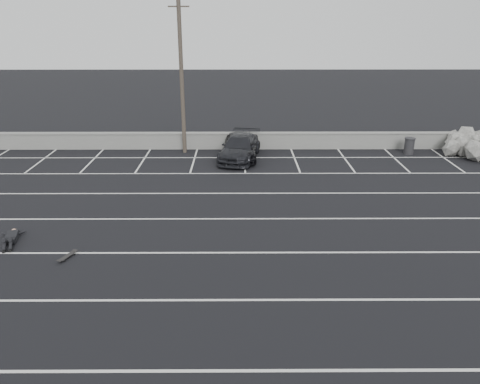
{
  "coord_description": "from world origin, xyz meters",
  "views": [
    {
      "loc": [
        0.6,
        -15.03,
        8.09
      ],
      "look_at": [
        0.69,
        3.56,
        1.0
      ],
      "focal_mm": 35.0,
      "sensor_mm": 36.0,
      "label": 1
    }
  ],
  "objects_px": {
    "person": "(12,234)",
    "skateboard": "(67,256)",
    "car_right": "(240,148)",
    "riprap_pile": "(480,147)",
    "utility_pole": "(182,77)",
    "trash_bin": "(409,146)",
    "car_left": "(240,146)"
  },
  "relations": [
    {
      "from": "skateboard",
      "to": "car_right",
      "type": "bearing_deg",
      "value": 84.68
    },
    {
      "from": "utility_pole",
      "to": "person",
      "type": "height_order",
      "value": "utility_pole"
    },
    {
      "from": "trash_bin",
      "to": "riprap_pile",
      "type": "xyz_separation_m",
      "value": [
        4.21,
        -0.27,
        0.02
      ]
    },
    {
      "from": "utility_pole",
      "to": "person",
      "type": "bearing_deg",
      "value": -113.92
    },
    {
      "from": "car_left",
      "to": "trash_bin",
      "type": "height_order",
      "value": "car_left"
    },
    {
      "from": "car_right",
      "to": "trash_bin",
      "type": "relative_size",
      "value": 4.75
    },
    {
      "from": "car_right",
      "to": "trash_bin",
      "type": "distance_m",
      "value": 10.49
    },
    {
      "from": "trash_bin",
      "to": "person",
      "type": "relative_size",
      "value": 0.42
    },
    {
      "from": "riprap_pile",
      "to": "trash_bin",
      "type": "bearing_deg",
      "value": 176.34
    },
    {
      "from": "utility_pole",
      "to": "trash_bin",
      "type": "height_order",
      "value": "utility_pole"
    },
    {
      "from": "person",
      "to": "skateboard",
      "type": "bearing_deg",
      "value": -44.88
    },
    {
      "from": "riprap_pile",
      "to": "person",
      "type": "relative_size",
      "value": 2.16
    },
    {
      "from": "trash_bin",
      "to": "skateboard",
      "type": "relative_size",
      "value": 1.32
    },
    {
      "from": "car_right",
      "to": "riprap_pile",
      "type": "height_order",
      "value": "car_right"
    },
    {
      "from": "car_right",
      "to": "riprap_pile",
      "type": "distance_m",
      "value": 14.67
    },
    {
      "from": "person",
      "to": "skateboard",
      "type": "xyz_separation_m",
      "value": [
        2.62,
        -1.5,
        -0.15
      ]
    },
    {
      "from": "car_left",
      "to": "skateboard",
      "type": "height_order",
      "value": "car_left"
    },
    {
      "from": "car_left",
      "to": "car_right",
      "type": "xyz_separation_m",
      "value": [
        0.01,
        -0.19,
        -0.05
      ]
    },
    {
      "from": "utility_pole",
      "to": "riprap_pile",
      "type": "relative_size",
      "value": 1.78
    },
    {
      "from": "riprap_pile",
      "to": "skateboard",
      "type": "relative_size",
      "value": 6.7
    },
    {
      "from": "trash_bin",
      "to": "skateboard",
      "type": "xyz_separation_m",
      "value": [
        -16.6,
        -13.14,
        -0.44
      ]
    },
    {
      "from": "car_left",
      "to": "skateboard",
      "type": "xyz_separation_m",
      "value": [
        -6.15,
        -12.32,
        -0.67
      ]
    },
    {
      "from": "car_left",
      "to": "person",
      "type": "xyz_separation_m",
      "value": [
        -8.77,
        -10.82,
        -0.52
      ]
    },
    {
      "from": "skateboard",
      "to": "utility_pole",
      "type": "bearing_deg",
      "value": 100.24
    },
    {
      "from": "car_right",
      "to": "person",
      "type": "relative_size",
      "value": 2.01
    },
    {
      "from": "car_right",
      "to": "skateboard",
      "type": "xyz_separation_m",
      "value": [
        -6.16,
        -12.13,
        -0.62
      ]
    },
    {
      "from": "car_right",
      "to": "skateboard",
      "type": "relative_size",
      "value": 6.25
    },
    {
      "from": "car_right",
      "to": "utility_pole",
      "type": "distance_m",
      "value": 5.4
    },
    {
      "from": "trash_bin",
      "to": "person",
      "type": "xyz_separation_m",
      "value": [
        -19.22,
        -11.65,
        -0.29
      ]
    },
    {
      "from": "car_left",
      "to": "trash_bin",
      "type": "xyz_separation_m",
      "value": [
        10.45,
        0.83,
        -0.23
      ]
    },
    {
      "from": "trash_bin",
      "to": "riprap_pile",
      "type": "bearing_deg",
      "value": -3.66
    },
    {
      "from": "utility_pole",
      "to": "trash_bin",
      "type": "distance_m",
      "value": 14.47
    }
  ]
}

